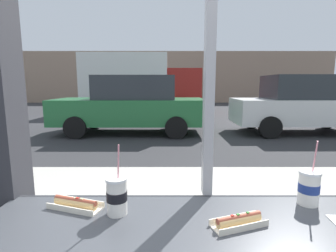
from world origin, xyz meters
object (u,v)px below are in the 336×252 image
object	(u,v)px
soda_cup_left	(118,195)
hotdog_tray_near	(240,221)
soda_cup_right	(310,188)
parked_car_green	(133,105)
parked_car_white	(304,105)
box_truck	(140,82)
hotdog_tray_far	(77,203)

from	to	relation	value
soda_cup_left	hotdog_tray_near	bearing A→B (deg)	-10.93
soda_cup_right	parked_car_green	bearing A→B (deg)	105.01
parked_car_white	parked_car_green	bearing A→B (deg)	180.00
box_truck	hotdog_tray_near	bearing A→B (deg)	-81.75
hotdog_tray_far	box_truck	xyz separation A→B (m)	(-1.14, 12.79, 0.71)
parked_car_white	box_truck	world-z (taller)	box_truck
soda_cup_right	parked_car_white	distance (m)	7.71
hotdog_tray_near	parked_car_green	bearing A→B (deg)	101.55
soda_cup_right	parked_car_white	size ratio (longest dim) A/B	0.08
parked_car_white	box_truck	xyz separation A→B (m)	(-5.81, 5.90, 0.76)
hotdog_tray_near	parked_car_white	distance (m)	8.07
hotdog_tray_near	parked_car_green	size ratio (longest dim) A/B	0.05
soda_cup_left	parked_car_green	world-z (taller)	parked_car_green
soda_cup_right	parked_car_white	xyz separation A→B (m)	(3.54, 6.85, -0.11)
soda_cup_left	hotdog_tray_near	distance (m)	0.54
hotdog_tray_near	box_truck	size ratio (longest dim) A/B	0.04
parked_car_green	soda_cup_left	bearing A→B (deg)	-82.52
soda_cup_right	hotdog_tray_far	distance (m)	1.14
soda_cup_right	hotdog_tray_far	size ratio (longest dim) A/B	1.17
hotdog_tray_near	box_truck	xyz separation A→B (m)	(-1.88, 12.94, 0.71)
hotdog_tray_far	soda_cup_left	bearing A→B (deg)	-14.92
hotdog_tray_near	parked_car_green	xyz separation A→B (m)	(-1.44, 7.04, -0.05)
soda_cup_right	box_truck	bearing A→B (deg)	100.10
soda_cup_right	hotdog_tray_near	bearing A→B (deg)	-153.38
parked_car_white	hotdog_tray_far	bearing A→B (deg)	-124.14
soda_cup_right	soda_cup_left	bearing A→B (deg)	-174.05
hotdog_tray_near	parked_car_white	xyz separation A→B (m)	(3.93, 7.04, -0.05)
hotdog_tray_near	hotdog_tray_far	size ratio (longest dim) A/B	0.90
soda_cup_right	parked_car_green	distance (m)	7.09
soda_cup_left	soda_cup_right	xyz separation A→B (m)	(0.92, 0.10, -0.00)
soda_cup_left	box_truck	size ratio (longest dim) A/B	0.05
hotdog_tray_far	parked_car_green	world-z (taller)	parked_car_green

